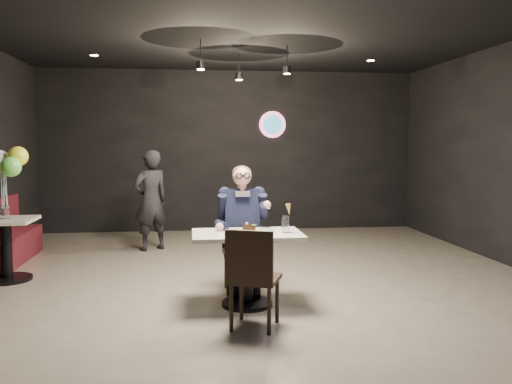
{
  "coord_description": "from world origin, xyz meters",
  "views": [
    {
      "loc": [
        -0.74,
        -5.72,
        1.65
      ],
      "look_at": [
        -0.02,
        0.25,
        1.11
      ],
      "focal_mm": 38.0,
      "sensor_mm": 36.0,
      "label": 1
    }
  ],
  "objects": [
    {
      "name": "wafer_cone",
      "position": [
        0.23,
        -0.41,
        0.99
      ],
      "size": [
        0.07,
        0.07,
        0.11
      ],
      "primitive_type": "cone",
      "rotation": [
        0.0,
        0.0,
        0.26
      ],
      "color": "tan",
      "rests_on": "sundae_glass"
    },
    {
      "name": "cake_slice",
      "position": [
        -0.17,
        -0.42,
        0.8
      ],
      "size": [
        0.13,
        0.11,
        0.07
      ],
      "primitive_type": "cube",
      "rotation": [
        0.0,
        0.0,
        0.35
      ],
      "color": "black",
      "rests_on": "dessert_plate"
    },
    {
      "name": "passerby",
      "position": [
        -1.36,
        2.69,
        0.77
      ],
      "size": [
        0.67,
        0.61,
        1.54
      ],
      "primitive_type": "imported",
      "rotation": [
        0.0,
        0.0,
        3.68
      ],
      "color": "black",
      "rests_on": "floor"
    },
    {
      "name": "dessert_plate",
      "position": [
        -0.13,
        -0.41,
        0.76
      ],
      "size": [
        0.22,
        0.22,
        0.01
      ],
      "primitive_type": "cylinder",
      "color": "white",
      "rests_on": "main_table"
    },
    {
      "name": "chair_near",
      "position": [
        -0.19,
        -1.01,
        0.46
      ],
      "size": [
        0.56,
        0.58,
        0.92
      ],
      "primitive_type": "cube",
      "rotation": [
        0.0,
        0.0,
        -0.36
      ],
      "color": "black",
      "rests_on": "floor"
    },
    {
      "name": "wall_sign",
      "position": [
        0.8,
        4.47,
        2.0
      ],
      "size": [
        0.5,
        0.06,
        0.5
      ],
      "primitive_type": null,
      "color": "pink",
      "rests_on": "floor"
    },
    {
      "name": "sundae_glass",
      "position": [
        0.2,
        -0.38,
        0.83
      ],
      "size": [
        0.07,
        0.07,
        0.17
      ],
      "primitive_type": "cylinder",
      "color": "silver",
      "rests_on": "main_table"
    },
    {
      "name": "balloon_bunch",
      "position": [
        -2.95,
        0.99,
        1.26
      ],
      "size": [
        0.43,
        0.43,
        0.71
      ],
      "primitive_type": "cube",
      "color": "#F9FF35",
      "rests_on": "balloon_vase"
    },
    {
      "name": "chair_far",
      "position": [
        -0.19,
        0.2,
        0.46
      ],
      "size": [
        0.42,
        0.46,
        0.92
      ],
      "primitive_type": "cube",
      "color": "black",
      "rests_on": "floor"
    },
    {
      "name": "booth_bench",
      "position": [
        -3.25,
        1.99,
        0.44
      ],
      "size": [
        0.44,
        1.77,
        0.88
      ],
      "primitive_type": "cube",
      "color": "#4B101B",
      "rests_on": "floor"
    },
    {
      "name": "floor",
      "position": [
        0.0,
        0.0,
        0.0
      ],
      "size": [
        9.0,
        9.0,
        0.0
      ],
      "primitive_type": "plane",
      "color": "gray",
      "rests_on": "ground"
    },
    {
      "name": "seated_man",
      "position": [
        -0.19,
        0.2,
        0.72
      ],
      "size": [
        0.6,
        0.8,
        1.44
      ],
      "primitive_type": "cube",
      "color": "black",
      "rests_on": "floor"
    },
    {
      "name": "balloon_vase",
      "position": [
        -2.95,
        0.99,
        0.83
      ],
      "size": [
        0.11,
        0.11,
        0.16
      ],
      "primitive_type": "cylinder",
      "color": "silver",
      "rests_on": "side_table"
    },
    {
      "name": "pendant_lights",
      "position": [
        0.0,
        2.0,
        2.88
      ],
      "size": [
        1.4,
        1.2,
        0.36
      ],
      "primitive_type": "cube",
      "color": "black",
      "rests_on": "floor"
    },
    {
      "name": "side_table",
      "position": [
        -2.95,
        0.99,
        0.41
      ],
      "size": [
        0.66,
        0.66,
        0.82
      ],
      "primitive_type": "cube",
      "color": "silver",
      "rests_on": "floor"
    },
    {
      "name": "main_table",
      "position": [
        -0.19,
        -0.35,
        0.38
      ],
      "size": [
        1.1,
        0.7,
        0.75
      ],
      "primitive_type": "cube",
      "color": "silver",
      "rests_on": "floor"
    },
    {
      "name": "mint_leaf",
      "position": [
        -0.13,
        -0.45,
        0.84
      ],
      "size": [
        0.05,
        0.04,
        0.01
      ],
      "primitive_type": "ellipsoid",
      "color": "green",
      "rests_on": "cake_slice"
    }
  ]
}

